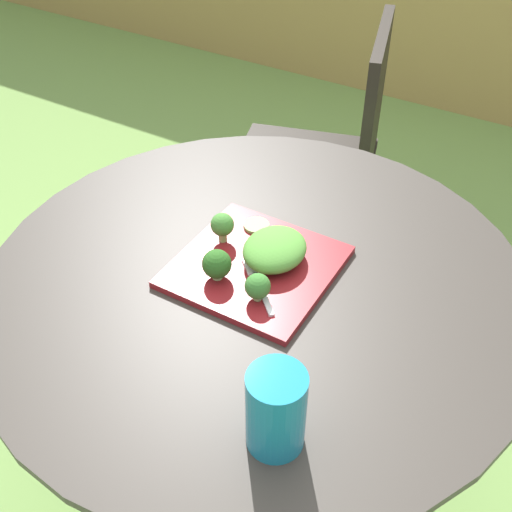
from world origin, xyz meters
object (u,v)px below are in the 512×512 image
(patio_chair, at_px, (332,147))
(fork, at_px, (257,280))
(drinking_glass, at_px, (276,414))
(salad_plate, at_px, (255,267))

(patio_chair, height_order, fork, patio_chair)
(drinking_glass, xyz_separation_m, fork, (-0.18, 0.26, -0.05))
(fork, bearing_deg, drinking_glass, -55.12)
(patio_chair, relative_size, fork, 7.37)
(patio_chair, distance_m, fork, 0.93)
(patio_chair, height_order, drinking_glass, patio_chair)
(drinking_glass, bearing_deg, fork, 124.88)
(patio_chair, bearing_deg, salad_plate, -75.59)
(patio_chair, xyz_separation_m, drinking_glass, (0.42, -1.13, 0.29))
(salad_plate, relative_size, fork, 2.30)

